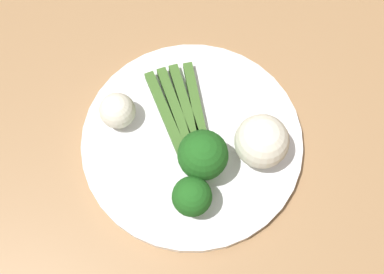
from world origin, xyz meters
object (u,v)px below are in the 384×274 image
Objects in this scene: plate at (192,141)px; cauliflower_front_left at (117,111)px; dining_table at (171,157)px; cauliflower_mid at (262,141)px; asparagus_bundle at (182,111)px; broccoli_right at (192,197)px; broccoli_front at (203,155)px.

cauliflower_front_left is (0.04, 0.09, 0.03)m from plate.
cauliflower_mid reaches higher than dining_table.
asparagus_bundle is at bearing 56.18° from cauliflower_mid.
broccoli_right is at bearing 124.07° from cauliflower_mid.
asparagus_bundle is at bearing 14.26° from broccoli_front.
plate is at bearing -177.07° from asparagus_bundle.
broccoli_right is at bearing -168.47° from dining_table.
plate is at bearing -111.92° from cauliflower_front_left.
dining_table is 9.02× the size of asparagus_bundle.
broccoli_front is 1.60× the size of cauliflower_front_left.
cauliflower_mid is at bearing -78.54° from broccoli_front.
cauliflower_mid is at bearing -106.61° from plate.
cauliflower_mid reaches higher than cauliflower_front_left.
dining_table is at bearing 104.01° from asparagus_bundle.
dining_table is at bearing 48.26° from plate.
plate is at bearing -5.12° from broccoli_right.
cauliflower_front_left reaches higher than plate.
plate is 0.09m from cauliflower_mid.
broccoli_right is 1.25× the size of cauliflower_front_left.
cauliflower_mid reaches higher than broccoli_right.
cauliflower_front_left is at bearing 78.11° from asparagus_bundle.
dining_table is at bearing -98.86° from cauliflower_front_left.
plate is 0.10m from cauliflower_front_left.
broccoli_front reaches higher than cauliflower_front_left.
cauliflower_mid is at bearing -136.15° from asparagus_bundle.
broccoli_front reaches higher than cauliflower_mid.
cauliflower_mid is at bearing -55.93° from broccoli_right.
asparagus_bundle is 2.39× the size of broccoli_right.
asparagus_bundle reaches higher than plate.
dining_table is 16.83× the size of broccoli_front.
cauliflower_front_left reaches higher than asparagus_bundle.
cauliflower_front_left is at bearing 70.55° from cauliflower_mid.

